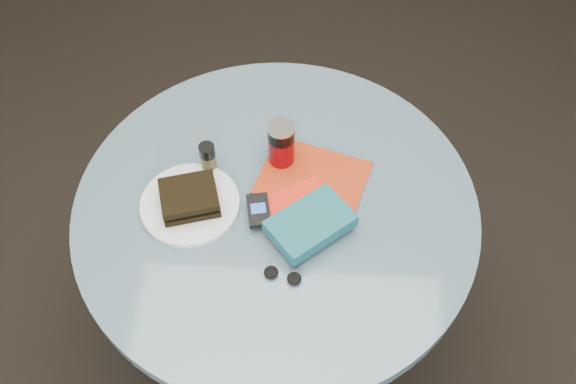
# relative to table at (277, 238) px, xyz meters

# --- Properties ---
(ground) EXTENTS (4.00, 4.00, 0.00)m
(ground) POSITION_rel_table_xyz_m (0.00, 0.00, -0.59)
(ground) COLOR black
(ground) RESTS_ON ground
(table) EXTENTS (1.00, 1.00, 0.75)m
(table) POSITION_rel_table_xyz_m (0.00, 0.00, 0.00)
(table) COLOR black
(table) RESTS_ON ground
(plate) EXTENTS (0.27, 0.27, 0.02)m
(plate) POSITION_rel_table_xyz_m (-0.21, -0.02, 0.17)
(plate) COLOR silver
(plate) RESTS_ON table
(sandwich) EXTENTS (0.16, 0.15, 0.05)m
(sandwich) POSITION_rel_table_xyz_m (-0.21, -0.02, 0.20)
(sandwich) COLOR black
(sandwich) RESTS_ON plate
(soda_can) EXTENTS (0.08, 0.08, 0.13)m
(soda_can) POSITION_rel_table_xyz_m (0.00, 0.14, 0.23)
(soda_can) COLOR #67050A
(soda_can) RESTS_ON table
(pepper_grinder) EXTENTS (0.05, 0.05, 0.09)m
(pepper_grinder) POSITION_rel_table_xyz_m (-0.18, 0.09, 0.21)
(pepper_grinder) COLOR brown
(pepper_grinder) RESTS_ON table
(magazine) EXTENTS (0.31, 0.26, 0.00)m
(magazine) POSITION_rel_table_xyz_m (0.09, 0.08, 0.17)
(magazine) COLOR #96270D
(magazine) RESTS_ON table
(red_book) EXTENTS (0.22, 0.21, 0.02)m
(red_book) POSITION_rel_table_xyz_m (0.05, -0.02, 0.18)
(red_book) COLOR red
(red_book) RESTS_ON magazine
(novel) EXTENTS (0.23, 0.22, 0.04)m
(novel) POSITION_rel_table_xyz_m (0.09, -0.08, 0.20)
(novel) COLOR #114954
(novel) RESTS_ON red_book
(mp3_player) EXTENTS (0.07, 0.10, 0.02)m
(mp3_player) POSITION_rel_table_xyz_m (-0.04, -0.04, 0.19)
(mp3_player) COLOR black
(mp3_player) RESTS_ON red_book
(headphones) EXTENTS (0.09, 0.05, 0.02)m
(headphones) POSITION_rel_table_xyz_m (0.03, -0.20, 0.17)
(headphones) COLOR black
(headphones) RESTS_ON table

